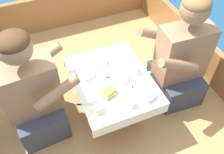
{
  "coord_description": "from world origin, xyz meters",
  "views": [
    {
      "loc": [
        -0.49,
        -1.18,
        2.18
      ],
      "look_at": [
        0.0,
        0.0,
        0.77
      ],
      "focal_mm": 40.0,
      "sensor_mm": 36.0,
      "label": 1
    }
  ],
  "objects_px": {
    "coffee_cup_starboard": "(131,103)",
    "person_starboard": "(180,61)",
    "sandwich": "(109,93)",
    "coffee_cup_port": "(135,69)",
    "tin_can": "(98,109)",
    "person_port": "(33,95)"
  },
  "relations": [
    {
      "from": "person_starboard",
      "to": "coffee_cup_starboard",
      "type": "bearing_deg",
      "value": 27.17
    },
    {
      "from": "person_port",
      "to": "tin_can",
      "type": "relative_size",
      "value": 14.28
    },
    {
      "from": "person_port",
      "to": "tin_can",
      "type": "xyz_separation_m",
      "value": [
        0.39,
        -0.32,
        0.03
      ]
    },
    {
      "from": "sandwich",
      "to": "coffee_cup_port",
      "type": "distance_m",
      "value": 0.31
    },
    {
      "from": "sandwich",
      "to": "tin_can",
      "type": "xyz_separation_m",
      "value": [
        -0.12,
        -0.1,
        -0.0
      ]
    },
    {
      "from": "person_port",
      "to": "sandwich",
      "type": "bearing_deg",
      "value": -27.31
    },
    {
      "from": "person_starboard",
      "to": "coffee_cup_port",
      "type": "relative_size",
      "value": 10.65
    },
    {
      "from": "coffee_cup_port",
      "to": "tin_can",
      "type": "height_order",
      "value": "coffee_cup_port"
    },
    {
      "from": "person_port",
      "to": "person_starboard",
      "type": "bearing_deg",
      "value": -9.45
    },
    {
      "from": "sandwich",
      "to": "tin_can",
      "type": "relative_size",
      "value": 1.87
    },
    {
      "from": "coffee_cup_starboard",
      "to": "coffee_cup_port",
      "type": "bearing_deg",
      "value": 59.52
    },
    {
      "from": "coffee_cup_starboard",
      "to": "person_starboard",
      "type": "bearing_deg",
      "value": 23.77
    },
    {
      "from": "person_starboard",
      "to": "coffee_cup_starboard",
      "type": "relative_size",
      "value": 9.87
    },
    {
      "from": "person_starboard",
      "to": "sandwich",
      "type": "height_order",
      "value": "person_starboard"
    },
    {
      "from": "sandwich",
      "to": "coffee_cup_starboard",
      "type": "bearing_deg",
      "value": -51.42
    },
    {
      "from": "person_starboard",
      "to": "tin_can",
      "type": "relative_size",
      "value": 14.81
    },
    {
      "from": "person_starboard",
      "to": "sandwich",
      "type": "bearing_deg",
      "value": 12.38
    },
    {
      "from": "person_starboard",
      "to": "person_port",
      "type": "bearing_deg",
      "value": -1.99
    },
    {
      "from": "tin_can",
      "to": "coffee_cup_port",
      "type": "bearing_deg",
      "value": 31.57
    },
    {
      "from": "person_starboard",
      "to": "tin_can",
      "type": "bearing_deg",
      "value": 18.24
    },
    {
      "from": "person_port",
      "to": "coffee_cup_port",
      "type": "relative_size",
      "value": 10.26
    },
    {
      "from": "coffee_cup_port",
      "to": "tin_can",
      "type": "bearing_deg",
      "value": -148.43
    }
  ]
}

